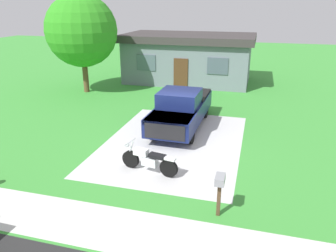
{
  "coord_description": "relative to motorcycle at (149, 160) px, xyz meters",
  "views": [
    {
      "loc": [
        3.21,
        -12.6,
        5.68
      ],
      "look_at": [
        -0.14,
        -0.43,
        0.9
      ],
      "focal_mm": 34.95,
      "sensor_mm": 36.0,
      "label": 1
    }
  ],
  "objects": [
    {
      "name": "pickup_truck",
      "position": [
        0.08,
        4.76,
        0.48
      ],
      "size": [
        2.08,
        5.66,
        1.9
      ],
      "color": "black",
      "rests_on": "ground"
    },
    {
      "name": "mailbox",
      "position": [
        2.7,
        -1.89,
        0.51
      ],
      "size": [
        0.26,
        0.48,
        1.26
      ],
      "color": "#4C3823",
      "rests_on": "ground"
    },
    {
      "name": "driveway_pad",
      "position": [
        0.2,
        2.78,
        -0.47
      ],
      "size": [
        5.73,
        8.09,
        0.01
      ],
      "primitive_type": "cube",
      "color": "silver",
      "rests_on": "ground"
    },
    {
      "name": "motorcycle",
      "position": [
        0.0,
        0.0,
        0.0
      ],
      "size": [
        2.19,
        0.79,
        1.09
      ],
      "color": "black",
      "rests_on": "ground"
    },
    {
      "name": "sidewalk_strip",
      "position": [
        0.2,
        -3.22,
        -0.47
      ],
      "size": [
        36.0,
        1.8,
        0.01
      ],
      "primitive_type": "cube",
      "color": "silver",
      "rests_on": "ground"
    },
    {
      "name": "shade_tree",
      "position": [
        -7.65,
        9.57,
        3.51
      ],
      "size": [
        4.57,
        4.57,
        6.28
      ],
      "color": "brown",
      "rests_on": "ground"
    },
    {
      "name": "ground_plane",
      "position": [
        0.2,
        2.78,
        -0.47
      ],
      "size": [
        80.0,
        80.0,
        0.0
      ],
      "primitive_type": "plane",
      "color": "green"
    },
    {
      "name": "neighbor_house",
      "position": [
        -1.7,
        14.6,
        1.32
      ],
      "size": [
        9.6,
        5.6,
        3.5
      ],
      "color": "slate",
      "rests_on": "ground"
    }
  ]
}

